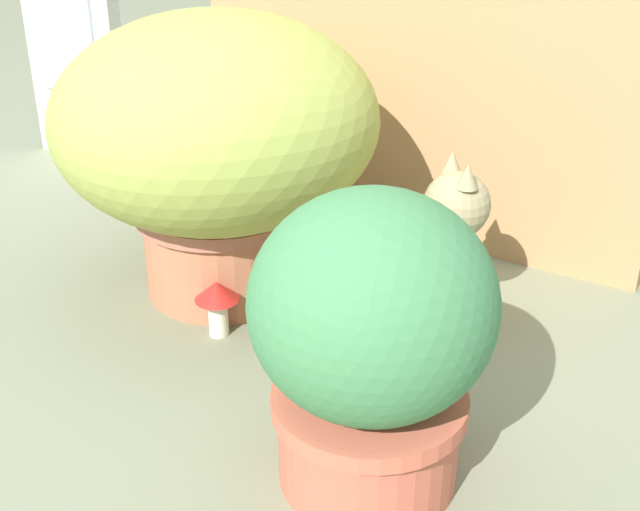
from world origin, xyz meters
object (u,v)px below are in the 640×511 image
at_px(mushroom_ornament_red, 217,298).
at_px(cat, 400,268).
at_px(leafy_planter, 371,338).
at_px(grass_planter, 217,136).

bearing_deg(mushroom_ornament_red, cat, 32.92).
distance_m(leafy_planter, mushroom_ornament_red, 0.45).
relative_size(grass_planter, mushroom_ornament_red, 5.59).
height_order(leafy_planter, cat, leafy_planter).
bearing_deg(mushroom_ornament_red, grass_planter, 123.22).
bearing_deg(grass_planter, leafy_planter, -34.00).
relative_size(leafy_planter, cat, 1.18).
bearing_deg(mushroom_ornament_red, leafy_planter, -25.20).
distance_m(cat, mushroom_ornament_red, 0.31).
height_order(grass_planter, leafy_planter, grass_planter).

